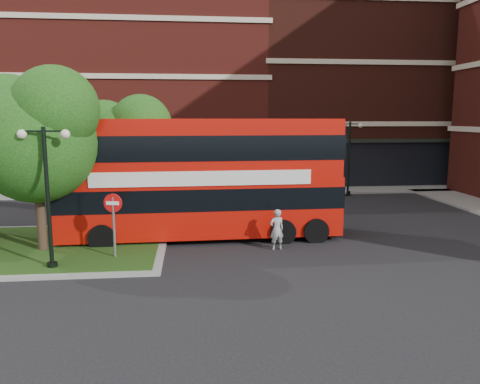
{
  "coord_description": "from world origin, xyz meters",
  "views": [
    {
      "loc": [
        -0.59,
        -16.11,
        5.32
      ],
      "look_at": [
        1.54,
        4.39,
        2.0
      ],
      "focal_mm": 35.0,
      "sensor_mm": 36.0,
      "label": 1
    }
  ],
  "objects": [
    {
      "name": "ground",
      "position": [
        0.0,
        0.0,
        0.0
      ],
      "size": [
        120.0,
        120.0,
        0.0
      ],
      "primitive_type": "plane",
      "color": "black",
      "rests_on": "ground"
    },
    {
      "name": "pavement_far",
      "position": [
        0.0,
        16.5,
        0.06
      ],
      "size": [
        44.0,
        3.0,
        0.12
      ],
      "primitive_type": "cube",
      "color": "slate",
      "rests_on": "ground"
    },
    {
      "name": "terrace_far_left",
      "position": [
        -8.0,
        24.0,
        7.0
      ],
      "size": [
        26.0,
        12.0,
        14.0
      ],
      "primitive_type": "cube",
      "color": "maroon",
      "rests_on": "ground"
    },
    {
      "name": "terrace_far_right",
      "position": [
        14.0,
        24.0,
        8.0
      ],
      "size": [
        18.0,
        12.0,
        16.0
      ],
      "primitive_type": "cube",
      "color": "#471911",
      "rests_on": "ground"
    },
    {
      "name": "traffic_island",
      "position": [
        -8.0,
        3.0,
        0.07
      ],
      "size": [
        12.6,
        7.6,
        0.15
      ],
      "color": "gray",
      "rests_on": "ground"
    },
    {
      "name": "tree_island_west",
      "position": [
        -6.6,
        2.58,
        4.79
      ],
      "size": [
        5.4,
        4.71,
        7.21
      ],
      "color": "#2D2116",
      "rests_on": "ground"
    },
    {
      "name": "tree_island_east",
      "position": [
        -3.58,
        5.06,
        4.24
      ],
      "size": [
        4.46,
        3.9,
        6.29
      ],
      "color": "#2D2116",
      "rests_on": "ground"
    },
    {
      "name": "lamp_island",
      "position": [
        -5.5,
        0.2,
        2.83
      ],
      "size": [
        1.72,
        0.36,
        5.0
      ],
      "color": "black",
      "rests_on": "ground"
    },
    {
      "name": "lamp_far_left",
      "position": [
        2.0,
        14.5,
        2.83
      ],
      "size": [
        1.72,
        0.36,
        5.0
      ],
      "color": "black",
      "rests_on": "ground"
    },
    {
      "name": "lamp_far_right",
      "position": [
        10.0,
        14.5,
        2.83
      ],
      "size": [
        1.72,
        0.36,
        5.0
      ],
      "color": "black",
      "rests_on": "ground"
    },
    {
      "name": "bus",
      "position": [
        -0.19,
        4.16,
        3.02
      ],
      "size": [
        12.11,
        3.05,
        4.6
      ],
      "rotation": [
        0.0,
        0.0,
        0.03
      ],
      "color": "#B61007",
      "rests_on": "ground"
    },
    {
      "name": "woman",
      "position": [
        2.78,
        2.0,
        0.83
      ],
      "size": [
        0.69,
        0.54,
        1.67
      ],
      "primitive_type": "imported",
      "rotation": [
        0.0,
        0.0,
        3.39
      ],
      "color": "#98989B",
      "rests_on": "ground"
    },
    {
      "name": "car_silver",
      "position": [
        -2.31,
        15.02,
        0.77
      ],
      "size": [
        4.54,
        1.89,
        1.54
      ],
      "primitive_type": "imported",
      "rotation": [
        0.0,
        0.0,
        1.59
      ],
      "color": "#B0B2B8",
      "rests_on": "ground"
    },
    {
      "name": "car_white",
      "position": [
        7.81,
        14.5,
        0.63
      ],
      "size": [
        3.93,
        1.65,
        1.26
      ],
      "primitive_type": "imported",
      "rotation": [
        0.0,
        0.0,
        1.65
      ],
      "color": "silver",
      "rests_on": "ground"
    },
    {
      "name": "no_entry_sign",
      "position": [
        -3.5,
        1.19,
        1.81
      ],
      "size": [
        0.69,
        0.23,
        2.54
      ],
      "rotation": [
        0.0,
        0.0,
        -0.26
      ],
      "color": "slate",
      "rests_on": "ground"
    }
  ]
}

